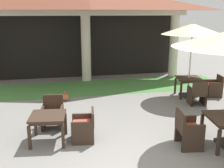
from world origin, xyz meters
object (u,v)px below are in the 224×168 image
(patio_chair_mid_right_east, at_px, (214,86))
(patio_chair_mid_right_south, at_px, (197,94))
(patio_table_near_foreground, at_px, (48,119))
(patio_chair_near_foreground_east, at_px, (84,126))
(patio_chair_mid_left_west, at_px, (188,130))
(terracotta_urn, at_px, (65,97))
(patio_chair_near_foreground_north, at_px, (53,114))
(patio_umbrella_mid_right, at_px, (193,30))
(patio_table_mid_right, at_px, (189,80))

(patio_chair_mid_right_east, distance_m, patio_chair_mid_right_south, 1.42)
(patio_table_near_foreground, relative_size, patio_chair_mid_right_east, 1.17)
(patio_chair_near_foreground_east, bearing_deg, patio_chair_mid_left_west, -102.70)
(patio_chair_near_foreground_east, bearing_deg, patio_chair_mid_right_south, -58.06)
(patio_chair_mid_left_west, bearing_deg, terracotta_urn, -139.45)
(patio_chair_near_foreground_north, height_order, patio_chair_mid_right_south, patio_chair_near_foreground_north)
(patio_chair_near_foreground_north, relative_size, terracotta_urn, 2.46)
(patio_chair_mid_right_south, bearing_deg, patio_chair_mid_right_east, 45.10)
(patio_chair_mid_right_south, bearing_deg, patio_umbrella_mid_right, 90.00)
(patio_chair_mid_right_east, bearing_deg, patio_table_near_foreground, 122.86)
(patio_table_near_foreground, height_order, patio_chair_near_foreground_north, patio_chair_near_foreground_north)
(patio_chair_near_foreground_north, distance_m, patio_table_mid_right, 5.46)
(patio_chair_mid_left_west, relative_size, terracotta_urn, 2.45)
(patio_table_mid_right, height_order, patio_umbrella_mid_right, patio_umbrella_mid_right)
(patio_umbrella_mid_right, xyz_separation_m, patio_chair_mid_right_south, (-0.17, -0.99, -2.13))
(patio_chair_near_foreground_north, relative_size, patio_umbrella_mid_right, 0.32)
(patio_chair_near_foreground_east, relative_size, patio_table_mid_right, 0.79)
(patio_chair_near_foreground_east, height_order, patio_chair_mid_right_south, patio_chair_mid_right_south)
(patio_table_near_foreground, relative_size, patio_chair_near_foreground_north, 1.07)
(patio_chair_mid_left_west, xyz_separation_m, patio_chair_mid_right_east, (2.94, 3.60, -0.04))
(patio_chair_near_foreground_east, relative_size, terracotta_urn, 2.19)
(patio_chair_mid_right_south, xyz_separation_m, terracotta_urn, (-4.49, 1.41, -0.25))
(patio_table_mid_right, relative_size, patio_umbrella_mid_right, 0.36)
(patio_chair_mid_left_west, bearing_deg, patio_chair_near_foreground_north, -112.80)
(patio_table_near_foreground, bearing_deg, patio_table_mid_right, 28.24)
(patio_chair_near_foreground_east, relative_size, patio_chair_mid_right_south, 0.91)
(patio_chair_near_foreground_east, distance_m, patio_chair_mid_right_east, 5.99)
(patio_chair_near_foreground_north, bearing_deg, patio_chair_mid_right_south, -162.20)
(patio_chair_near_foreground_east, height_order, patio_chair_mid_left_west, patio_chair_mid_left_west)
(patio_chair_near_foreground_east, xyz_separation_m, patio_chair_mid_right_east, (5.32, 2.74, -0.00))
(patio_chair_mid_right_east, bearing_deg, patio_chair_mid_left_west, 150.64)
(patio_chair_mid_right_east, xyz_separation_m, patio_chair_mid_right_south, (-1.16, -0.82, 0.01))
(patio_chair_near_foreground_north, bearing_deg, terracotta_urn, -93.63)
(patio_chair_near_foreground_east, bearing_deg, patio_table_near_foreground, 90.00)
(patio_table_mid_right, bearing_deg, patio_chair_mid_left_west, -117.40)
(terracotta_urn, bearing_deg, patio_chair_near_foreground_east, -84.48)
(patio_chair_near_foreground_north, xyz_separation_m, terracotta_urn, (0.45, 2.33, -0.25))
(patio_chair_mid_left_west, xyz_separation_m, patio_table_mid_right, (1.95, 3.77, 0.21))
(patio_table_near_foreground, bearing_deg, patio_chair_mid_right_south, 19.76)
(patio_chair_mid_left_west, distance_m, patio_table_mid_right, 4.25)
(patio_chair_near_foreground_east, distance_m, patio_umbrella_mid_right, 5.64)
(patio_table_mid_right, xyz_separation_m, patio_chair_mid_right_east, (0.99, -0.17, -0.25))
(patio_table_mid_right, bearing_deg, patio_chair_near_foreground_north, -159.43)
(patio_chair_near_foreground_east, xyz_separation_m, terracotta_urn, (-0.32, 3.33, -0.24))
(patio_umbrella_mid_right, distance_m, terracotta_urn, 5.24)
(patio_chair_mid_left_west, distance_m, patio_chair_mid_right_south, 3.30)
(patio_chair_mid_left_west, distance_m, terracotta_urn, 4.99)
(patio_chair_near_foreground_north, bearing_deg, patio_chair_mid_left_west, 156.65)
(patio_chair_near_foreground_north, bearing_deg, patio_table_mid_right, -152.26)
(patio_chair_mid_left_west, relative_size, patio_umbrella_mid_right, 0.32)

